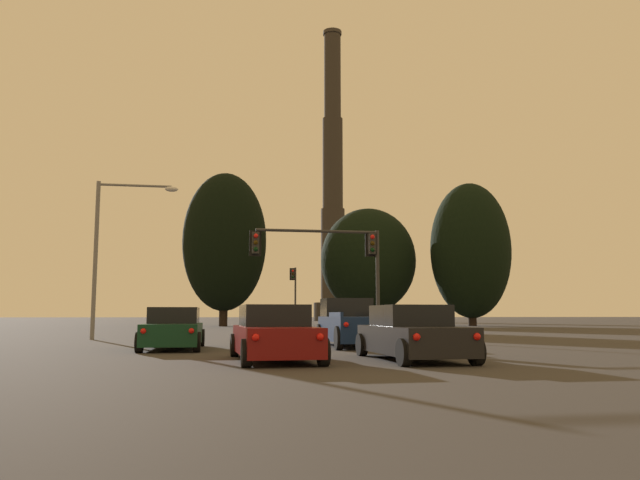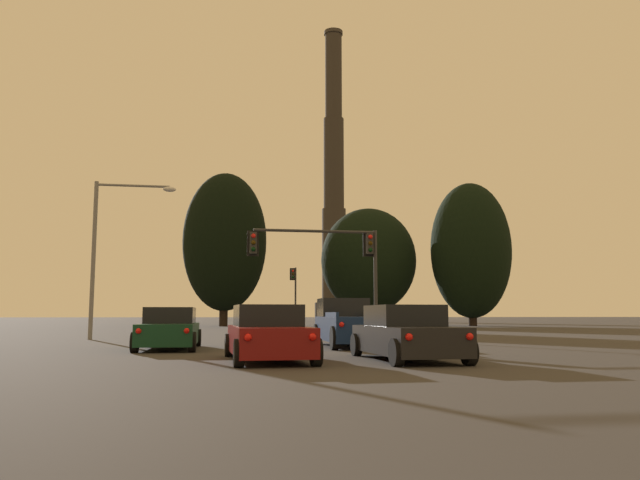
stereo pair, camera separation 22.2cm
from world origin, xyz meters
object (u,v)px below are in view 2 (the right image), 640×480
object	(u,v)px
sedan_center_lane_second	(268,334)
traffic_light_far_right	(294,288)
traffic_light_overhead_right	(332,254)
sedan_left_lane_front	(170,330)
sedan_right_lane_second	(406,334)
street_lamp	(109,239)
smokestack	(334,204)
pickup_truck_right_lane_front	(349,325)

from	to	relation	value
sedan_center_lane_second	traffic_light_far_right	xyz separation A→B (m)	(6.62, 47.31, 3.27)
traffic_light_overhead_right	sedan_left_lane_front	bearing A→B (deg)	-132.69
sedan_center_lane_second	sedan_right_lane_second	world-z (taller)	same
sedan_center_lane_second	sedan_right_lane_second	size ratio (longest dim) A/B	1.01
sedan_right_lane_second	street_lamp	bearing A→B (deg)	122.10
sedan_center_lane_second	traffic_light_overhead_right	size ratio (longest dim) A/B	0.73
traffic_light_far_right	smokestack	world-z (taller)	smokestack
pickup_truck_right_lane_front	sedan_left_lane_front	xyz separation A→B (m)	(-6.53, -0.94, -0.14)
street_lamp	smokestack	distance (m)	91.70
traffic_light_overhead_right	sedan_center_lane_second	bearing A→B (deg)	-107.20
pickup_truck_right_lane_front	sedan_left_lane_front	world-z (taller)	pickup_truck_right_lane_front
sedan_left_lane_front	street_lamp	size ratio (longest dim) A/B	0.62
sedan_center_lane_second	street_lamp	distance (m)	16.93
sedan_right_lane_second	traffic_light_far_right	bearing A→B (deg)	85.26
street_lamp	smokestack	xyz separation A→B (m)	(27.48, 85.67, 17.72)
street_lamp	sedan_right_lane_second	bearing A→B (deg)	-56.81
sedan_center_lane_second	traffic_light_overhead_right	world-z (taller)	traffic_light_overhead_right
sedan_center_lane_second	smokestack	size ratio (longest dim) A/B	0.08
traffic_light_overhead_right	smokestack	world-z (taller)	smokestack
smokestack	sedan_center_lane_second	bearing A→B (deg)	-101.77
pickup_truck_right_lane_front	sedan_right_lane_second	size ratio (longest dim) A/B	1.17
sedan_left_lane_front	traffic_light_far_right	distance (m)	42.54
sedan_left_lane_front	traffic_light_far_right	size ratio (longest dim) A/B	0.79
pickup_truck_right_lane_front	sedan_right_lane_second	distance (m)	7.26
sedan_left_lane_front	traffic_light_overhead_right	size ratio (longest dim) A/B	0.72
pickup_truck_right_lane_front	smokestack	xyz separation A→B (m)	(17.35, 93.82, 21.75)
traffic_light_overhead_right	traffic_light_far_right	world-z (taller)	traffic_light_far_right
street_lamp	smokestack	bearing A→B (deg)	72.21
traffic_light_far_right	street_lamp	distance (m)	34.82
pickup_truck_right_lane_front	sedan_left_lane_front	size ratio (longest dim) A/B	1.17
sedan_center_lane_second	traffic_light_overhead_right	distance (m)	14.74
pickup_truck_right_lane_front	sedan_right_lane_second	xyz separation A→B (m)	(-0.06, -7.25, -0.14)
sedan_right_lane_second	traffic_light_overhead_right	xyz separation A→B (m)	(0.65, 14.03, 3.47)
pickup_truck_right_lane_front	sedan_center_lane_second	size ratio (longest dim) A/B	1.17
traffic_light_far_right	smokestack	size ratio (longest dim) A/B	0.10
sedan_right_lane_second	traffic_light_overhead_right	bearing A→B (deg)	86.26
pickup_truck_right_lane_front	smokestack	distance (m)	97.86
pickup_truck_right_lane_front	traffic_light_far_right	bearing A→B (deg)	87.51
smokestack	street_lamp	bearing A→B (deg)	-107.79
pickup_truck_right_lane_front	sedan_right_lane_second	bearing A→B (deg)	-88.73
street_lamp	pickup_truck_right_lane_front	bearing A→B (deg)	-38.81
sedan_right_lane_second	smokestack	world-z (taller)	smokestack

